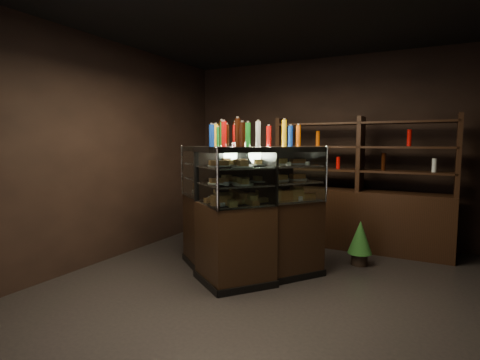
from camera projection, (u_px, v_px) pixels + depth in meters
name	position (u px, v px, depth m)	size (l,w,h in m)	color
ground	(277.00, 290.00, 4.12)	(5.00, 5.00, 0.00)	black
room_shell	(279.00, 112.00, 3.93)	(5.02, 5.02, 3.01)	black
display_case	(242.00, 232.00, 4.57)	(1.96, 1.60, 1.58)	black
food_display	(242.00, 179.00, 4.50)	(1.49, 1.15, 0.48)	gold
bottles_top	(242.00, 135.00, 4.45)	(1.31, 1.02, 0.30)	#147223
potted_conifer	(360.00, 236.00, 4.93)	(0.32, 0.32, 0.68)	black
back_shelving	(359.00, 210.00, 5.64)	(2.60, 0.49, 2.00)	black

